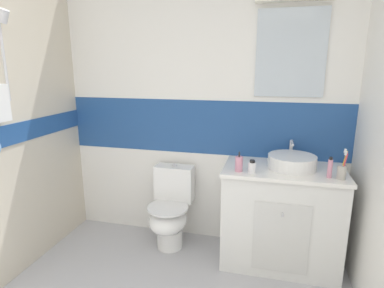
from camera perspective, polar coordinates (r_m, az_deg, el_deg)
wall_back_tiled at (r=2.94m, az=2.24°, el=6.29°), size 3.20×0.20×2.50m
vanity_cabinet at (r=2.81m, az=15.71°, el=-12.43°), size 0.96×0.56×0.85m
sink_basin at (r=2.65m, az=17.63°, el=-2.99°), size 0.38×0.42×0.19m
toilet at (r=2.98m, az=-3.91°, el=-11.88°), size 0.37×0.50×0.76m
toothbrush_cup at (r=2.53m, az=25.50°, el=-4.46°), size 0.06×0.06×0.23m
soap_dispenser at (r=2.48m, az=8.49°, el=-3.56°), size 0.06×0.06×0.16m
toothpaste_tube_upright at (r=2.52m, az=23.69°, el=-4.01°), size 0.03×0.03×0.16m
lotion_bottle_short at (r=2.47m, az=10.82°, el=-4.10°), size 0.06×0.06×0.10m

